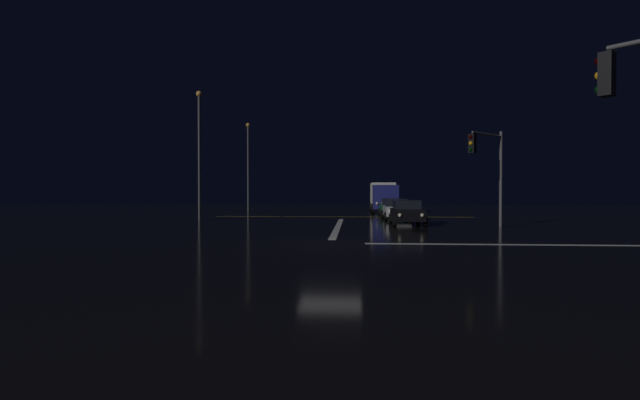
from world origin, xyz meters
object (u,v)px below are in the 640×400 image
Objects in this scene: streetlamp_left_far at (248,161)px; sedan_silver at (396,209)px; sedan_green at (391,207)px; box_truck at (383,196)px; traffic_signal_ne at (489,161)px; streetlamp_left_near at (199,146)px; sedan_black at (407,212)px.

sedan_silver is at bearing -43.64° from streetlamp_left_far.
box_truck is (-0.18, 7.39, 0.91)m from sedan_green.
traffic_signal_ne is 20.10m from streetlamp_left_near.
box_truck reaches higher than sedan_black.
sedan_black is 0.45× the size of streetlamp_left_far.
traffic_signal_ne is 0.60× the size of streetlamp_left_near.
box_truck is at bearing 90.74° from sedan_silver.
sedan_silver is 0.76× the size of traffic_signal_ne.
sedan_green is 0.45× the size of streetlamp_left_far.
streetlamp_left_near is at bearing 165.64° from sedan_black.
streetlamp_left_far reaches higher than sedan_silver.
streetlamp_left_far is at bearing 176.24° from box_truck.
sedan_silver is 12.98m from box_truck.
streetlamp_left_near reaches higher than box_truck.
box_truck is at bearing 46.26° from streetlamp_left_near.
streetlamp_left_near is at bearing -133.74° from box_truck.
sedan_black is at bearing -53.37° from streetlamp_left_far.
sedan_green is at bearing 27.73° from streetlamp_left_near.
streetlamp_left_far is at bearing 126.63° from sedan_black.
streetlamp_left_near reaches higher than sedan_black.
streetlamp_left_far is at bearing 136.36° from sedan_silver.
box_truck is 14.92m from streetlamp_left_far.
box_truck is 21.17m from streetlamp_left_near.
streetlamp_left_near is 1.00× the size of streetlamp_left_far.
streetlamp_left_near is (-14.58, -7.67, 4.66)m from sedan_green.
streetlamp_left_near is 16.00m from streetlamp_left_far.
sedan_silver is (-0.12, 5.87, 0.00)m from sedan_black.
sedan_black is 1.00× the size of sedan_silver.
sedan_green is (-0.11, 11.43, 0.00)m from sedan_black.
box_truck is at bearing 102.35° from traffic_signal_ne.
sedan_black is 0.45× the size of streetlamp_left_near.
streetlamp_left_near is (-14.57, -2.10, 4.66)m from sedan_silver.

